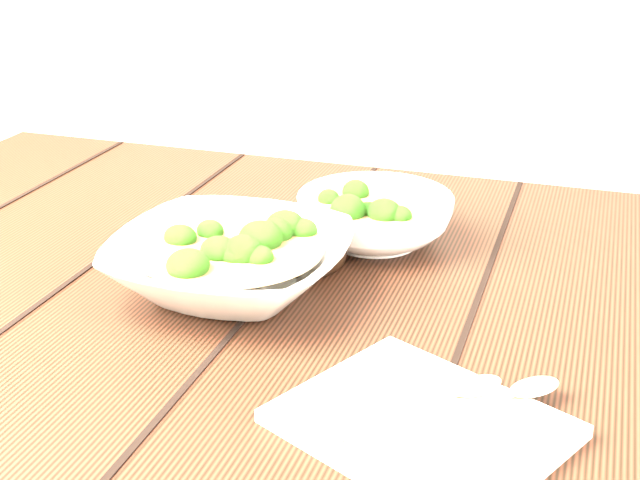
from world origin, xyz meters
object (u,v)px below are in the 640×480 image
soup_bowl_back (375,217)px  trivet (300,254)px  table (294,390)px  soup_bowl_front (231,261)px  napkin (421,424)px

soup_bowl_back → trivet: bearing=-124.5°
table → soup_bowl_back: bearing=71.7°
table → soup_bowl_back: 0.21m
soup_bowl_front → soup_bowl_back: size_ratio=1.08×
soup_bowl_back → napkin: (0.13, -0.34, -0.02)m
soup_bowl_front → soup_bowl_back: bearing=57.8°
soup_bowl_back → trivet: 0.10m
napkin → soup_bowl_front: bearing=168.4°
table → napkin: 0.29m
table → trivet: 0.14m
table → soup_bowl_front: 0.16m
trivet → napkin: bearing=-54.0°
soup_bowl_back → napkin: size_ratio=1.10×
soup_bowl_front → soup_bowl_back: soup_bowl_front is taller
table → napkin: bearing=-48.8°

